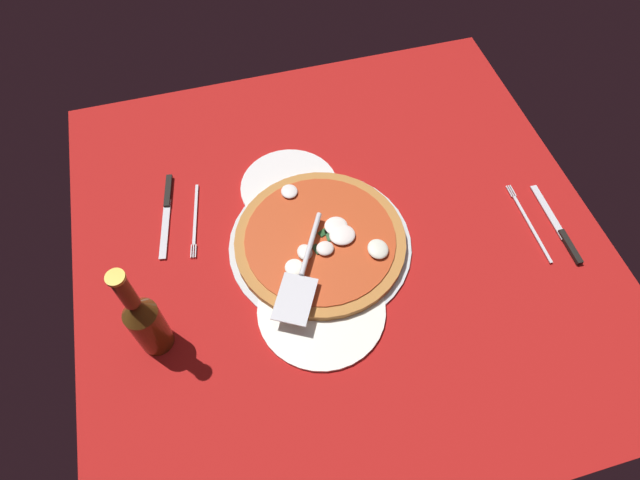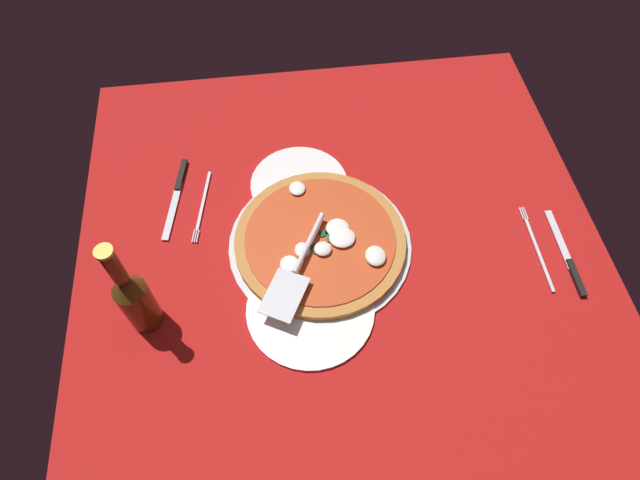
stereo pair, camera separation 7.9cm
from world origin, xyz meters
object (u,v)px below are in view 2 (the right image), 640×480
(pizza, at_px, (321,240))
(dinner_plate_right, at_px, (299,184))
(place_setting_far, at_px, (189,200))
(dinner_plate_left, at_px, (310,309))
(place_setting_near, at_px, (552,255))
(pizza_server, at_px, (295,271))
(beer_bottle, at_px, (134,297))

(pizza, bearing_deg, dinner_plate_right, 9.72)
(dinner_plate_right, xyz_separation_m, place_setting_far, (-0.01, 0.23, -0.00))
(dinner_plate_right, relative_size, place_setting_far, 0.94)
(pizza, bearing_deg, dinner_plate_left, 165.08)
(pizza, relative_size, place_setting_near, 1.57)
(place_setting_near, bearing_deg, dinner_plate_right, 64.80)
(pizza_server, bearing_deg, dinner_plate_left, 47.13)
(place_setting_far, bearing_deg, pizza, 71.54)
(dinner_plate_left, distance_m, pizza_server, 0.08)
(pizza, height_order, place_setting_far, pizza)
(place_setting_far, bearing_deg, dinner_plate_right, 103.09)
(dinner_plate_right, height_order, pizza_server, pizza_server)
(dinner_plate_right, distance_m, pizza, 0.16)
(place_setting_near, relative_size, place_setting_far, 0.97)
(dinner_plate_right, bearing_deg, dinner_plate_left, 177.96)
(place_setting_far, distance_m, beer_bottle, 0.29)
(place_setting_near, distance_m, beer_bottle, 0.79)
(pizza_server, distance_m, place_setting_near, 0.51)
(pizza, bearing_deg, beer_bottle, 109.64)
(place_setting_near, height_order, place_setting_far, same)
(dinner_plate_left, distance_m, place_setting_near, 0.49)
(dinner_plate_right, height_order, beer_bottle, beer_bottle)
(dinner_plate_right, bearing_deg, pizza, -170.28)
(dinner_plate_left, bearing_deg, pizza, -14.92)
(pizza, bearing_deg, place_setting_far, 60.85)
(pizza_server, xyz_separation_m, place_setting_near, (-0.00, -0.51, -0.04))
(place_setting_near, bearing_deg, dinner_plate_left, 97.97)
(pizza_server, relative_size, place_setting_far, 1.02)
(dinner_plate_left, relative_size, pizza, 0.70)
(dinner_plate_left, xyz_separation_m, place_setting_far, (0.28, 0.22, -0.00))
(pizza_server, bearing_deg, place_setting_near, 118.29)
(pizza_server, bearing_deg, beer_bottle, -52.76)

